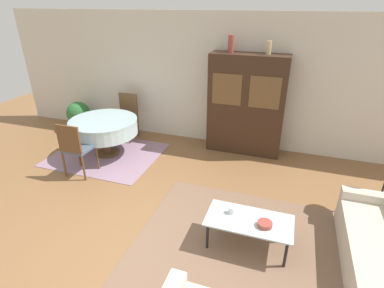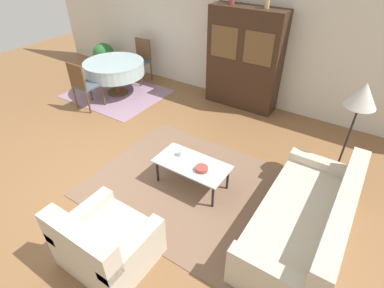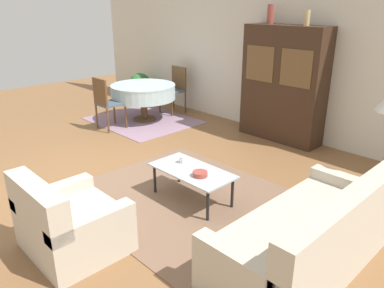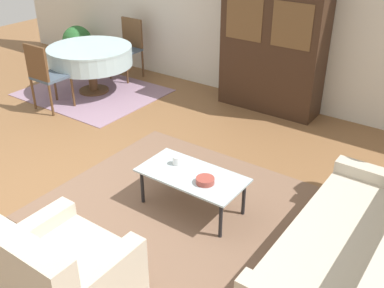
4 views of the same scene
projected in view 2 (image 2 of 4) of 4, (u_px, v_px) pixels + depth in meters
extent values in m
plane|color=brown|center=(104.00, 179.00, 4.58)|extent=(14.00, 14.00, 0.00)
cube|color=beige|center=(222.00, 33.00, 6.26)|extent=(10.00, 0.06, 2.70)
cube|color=brown|center=(186.00, 184.00, 4.47)|extent=(2.68, 2.31, 0.01)
cube|color=gray|center=(117.00, 94.00, 6.96)|extent=(2.09, 1.73, 0.01)
cube|color=beige|center=(299.00, 224.00, 3.61)|extent=(0.93, 2.06, 0.43)
cube|color=beige|center=(342.00, 213.00, 3.20)|extent=(0.20, 2.06, 0.42)
cube|color=beige|center=(274.00, 273.00, 2.80)|extent=(0.93, 0.16, 0.12)
cube|color=beige|center=(324.00, 165.00, 4.09)|extent=(0.93, 0.16, 0.12)
cube|color=beige|center=(110.00, 245.00, 3.37)|extent=(0.95, 0.84, 0.42)
cube|color=beige|center=(79.00, 243.00, 2.91)|extent=(0.95, 0.20, 0.40)
cube|color=beige|center=(82.00, 214.00, 3.39)|extent=(0.16, 0.84, 0.12)
cube|color=beige|center=(133.00, 247.00, 3.04)|extent=(0.16, 0.84, 0.12)
cylinder|color=black|center=(157.00, 171.00, 4.42)|extent=(0.04, 0.04, 0.38)
cylinder|color=black|center=(213.00, 196.00, 4.00)|extent=(0.04, 0.04, 0.38)
cylinder|color=black|center=(174.00, 156.00, 4.71)|extent=(0.04, 0.04, 0.38)
cylinder|color=black|center=(228.00, 178.00, 4.29)|extent=(0.04, 0.04, 0.38)
cube|color=silver|center=(192.00, 164.00, 4.24)|extent=(1.07, 0.54, 0.02)
cube|color=#382316|center=(244.00, 60.00, 5.98)|extent=(1.48, 0.46, 1.98)
cube|color=brown|center=(224.00, 42.00, 5.78)|extent=(0.56, 0.01, 0.59)
cube|color=brown|center=(258.00, 49.00, 5.47)|extent=(0.56, 0.01, 0.59)
cylinder|color=brown|center=(118.00, 92.00, 6.98)|extent=(0.48, 0.48, 0.03)
cylinder|color=brown|center=(117.00, 84.00, 6.86)|extent=(0.14, 0.14, 0.44)
cylinder|color=silver|center=(114.00, 68.00, 6.65)|extent=(1.31, 1.31, 0.30)
cylinder|color=silver|center=(113.00, 62.00, 6.57)|extent=(1.32, 1.32, 0.03)
cylinder|color=brown|center=(90.00, 91.00, 6.54)|extent=(0.04, 0.04, 0.47)
cylinder|color=brown|center=(103.00, 95.00, 6.36)|extent=(0.04, 0.04, 0.47)
cylinder|color=brown|center=(75.00, 98.00, 6.27)|extent=(0.04, 0.04, 0.47)
cylinder|color=brown|center=(89.00, 103.00, 6.09)|extent=(0.04, 0.04, 0.47)
cube|color=#475666|center=(87.00, 85.00, 6.17)|extent=(0.44, 0.44, 0.04)
cube|color=brown|center=(76.00, 76.00, 5.88)|extent=(0.44, 0.04, 0.49)
cylinder|color=brown|center=(140.00, 77.00, 7.17)|extent=(0.04, 0.04, 0.47)
cylinder|color=brown|center=(128.00, 73.00, 7.35)|extent=(0.04, 0.04, 0.47)
cylinder|color=brown|center=(151.00, 71.00, 7.44)|extent=(0.04, 0.04, 0.47)
cylinder|color=brown|center=(139.00, 68.00, 7.62)|extent=(0.04, 0.04, 0.47)
cube|color=#475666|center=(139.00, 62.00, 7.25)|extent=(0.44, 0.44, 0.04)
cube|color=brown|center=(143.00, 49.00, 7.23)|extent=(0.44, 0.04, 0.49)
cylinder|color=black|center=(333.00, 177.00, 4.59)|extent=(0.28, 0.28, 0.02)
cylinder|color=black|center=(345.00, 144.00, 4.22)|extent=(0.03, 0.03, 1.24)
cone|color=beige|center=(363.00, 95.00, 3.78)|extent=(0.40, 0.40, 0.33)
cylinder|color=white|center=(181.00, 153.00, 4.35)|extent=(0.09, 0.09, 0.09)
cylinder|color=#9E4238|center=(202.00, 169.00, 4.09)|extent=(0.18, 0.18, 0.06)
cylinder|color=tan|center=(268.00, 1.00, 5.19)|extent=(0.09, 0.09, 0.24)
cylinder|color=#4C4C51|center=(106.00, 66.00, 8.13)|extent=(0.28, 0.28, 0.20)
sphere|color=#2D6B33|center=(104.00, 54.00, 7.93)|extent=(0.55, 0.55, 0.55)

